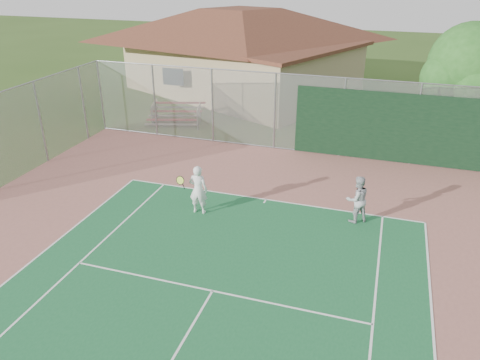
# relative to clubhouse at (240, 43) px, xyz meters

# --- Properties ---
(back_fence) EXTENTS (20.08, 0.11, 3.53)m
(back_fence) POSITION_rel_clubhouse_xyz_m (7.74, -9.41, -1.50)
(back_fence) COLOR gray
(back_fence) RESTS_ON ground
(side_fence_left) EXTENTS (0.08, 9.00, 3.50)m
(side_fence_left) POSITION_rel_clubhouse_xyz_m (-4.37, -13.89, -1.42)
(side_fence_left) COLOR gray
(side_fence_left) RESTS_ON ground
(clubhouse) EXTENTS (17.11, 14.69, 6.24)m
(clubhouse) POSITION_rel_clubhouse_xyz_m (0.00, 0.00, 0.00)
(clubhouse) COLOR tan
(clubhouse) RESTS_ON ground
(bleachers) EXTENTS (3.12, 2.28, 1.01)m
(bleachers) POSITION_rel_clubhouse_xyz_m (-1.25, -7.37, -2.63)
(bleachers) COLOR maroon
(bleachers) RESTS_ON ground
(tree) EXTENTS (4.16, 3.94, 5.81)m
(tree) POSITION_rel_clubhouse_xyz_m (12.65, -7.13, 0.65)
(tree) COLOR #331F12
(tree) RESTS_ON ground
(player_white_front) EXTENTS (1.01, 0.64, 1.74)m
(player_white_front) POSITION_rel_clubhouse_xyz_m (3.66, -16.14, -2.29)
(player_white_front) COLOR silver
(player_white_front) RESTS_ON ground
(player_grey_back) EXTENTS (1.00, 0.95, 1.63)m
(player_grey_back) POSITION_rel_clubhouse_xyz_m (8.86, -15.10, -2.35)
(player_grey_back) COLOR #A6A8AB
(player_grey_back) RESTS_ON ground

